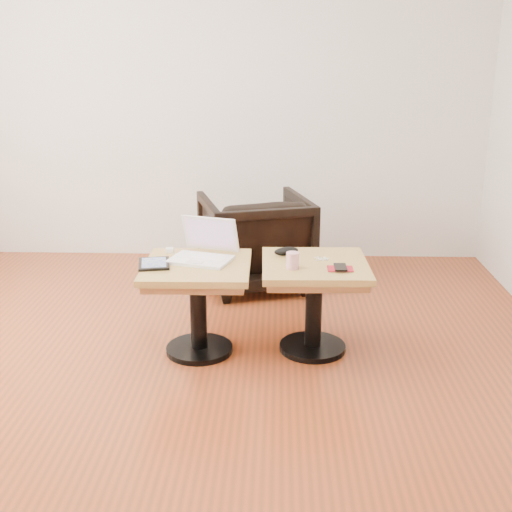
{
  "coord_description": "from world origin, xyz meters",
  "views": [
    {
      "loc": [
        0.57,
        -3.03,
        1.67
      ],
      "look_at": [
        0.44,
        0.36,
        0.59
      ],
      "focal_mm": 45.0,
      "sensor_mm": 36.0,
      "label": 1
    }
  ],
  "objects_px": {
    "side_table_left": "(198,286)",
    "striped_cup": "(293,261)",
    "laptop": "(204,251)",
    "side_table_right": "(314,285)",
    "armchair": "(255,241)"
  },
  "relations": [
    {
      "from": "side_table_left",
      "to": "laptop",
      "type": "height_order",
      "value": "laptop"
    },
    {
      "from": "laptop",
      "to": "armchair",
      "type": "height_order",
      "value": "laptop"
    },
    {
      "from": "side_table_right",
      "to": "striped_cup",
      "type": "height_order",
      "value": "striped_cup"
    },
    {
      "from": "side_table_left",
      "to": "side_table_right",
      "type": "height_order",
      "value": "same"
    },
    {
      "from": "laptop",
      "to": "side_table_left",
      "type": "bearing_deg",
      "value": -90.17
    },
    {
      "from": "laptop",
      "to": "striped_cup",
      "type": "bearing_deg",
      "value": 0.14
    },
    {
      "from": "laptop",
      "to": "striped_cup",
      "type": "relative_size",
      "value": 4.48
    },
    {
      "from": "side_table_right",
      "to": "armchair",
      "type": "height_order",
      "value": "armchair"
    },
    {
      "from": "side_table_right",
      "to": "armchair",
      "type": "bearing_deg",
      "value": 107.77
    },
    {
      "from": "side_table_right",
      "to": "striped_cup",
      "type": "bearing_deg",
      "value": -141.13
    },
    {
      "from": "side_table_right",
      "to": "laptop",
      "type": "xyz_separation_m",
      "value": [
        -0.63,
        0.04,
        0.18
      ]
    },
    {
      "from": "laptop",
      "to": "striped_cup",
      "type": "height_order",
      "value": "laptop"
    },
    {
      "from": "side_table_left",
      "to": "laptop",
      "type": "relative_size",
      "value": 1.47
    },
    {
      "from": "side_table_left",
      "to": "striped_cup",
      "type": "relative_size",
      "value": 6.6
    },
    {
      "from": "striped_cup",
      "to": "laptop",
      "type": "bearing_deg",
      "value": 163.13
    }
  ]
}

